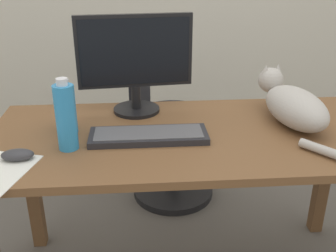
% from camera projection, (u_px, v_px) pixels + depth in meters
% --- Properties ---
extents(desk, '(1.57, 0.71, 0.73)m').
position_uv_depth(desk, '(191.00, 156.00, 1.59)').
color(desk, brown).
rests_on(desk, ground_plane).
extents(office_chair, '(0.49, 0.48, 0.93)m').
position_uv_depth(office_chair, '(165.00, 133.00, 2.32)').
color(office_chair, black).
rests_on(office_chair, ground_plane).
extents(monitor, '(0.48, 0.20, 0.41)m').
position_uv_depth(monitor, '(135.00, 60.00, 1.66)').
color(monitor, black).
rests_on(monitor, desk).
extents(keyboard, '(0.44, 0.15, 0.03)m').
position_uv_depth(keyboard, '(149.00, 135.00, 1.49)').
color(keyboard, '#232328').
rests_on(keyboard, desk).
extents(cat, '(0.24, 0.61, 0.20)m').
position_uv_depth(cat, '(293.00, 104.00, 1.60)').
color(cat, '#B2ADA8').
rests_on(cat, desk).
extents(computer_mouse, '(0.11, 0.06, 0.04)m').
position_uv_depth(computer_mouse, '(17.00, 155.00, 1.34)').
color(computer_mouse, '#333338').
rests_on(computer_mouse, desk).
extents(water_bottle, '(0.08, 0.08, 0.21)m').
position_uv_depth(water_bottle, '(66.00, 109.00, 1.51)').
color(water_bottle, '#2D8CD1').
rests_on(water_bottle, desk).
extents(spray_bottle, '(0.07, 0.07, 0.26)m').
position_uv_depth(spray_bottle, '(66.00, 117.00, 1.38)').
color(spray_bottle, '#2D8CD1').
rests_on(spray_bottle, desk).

